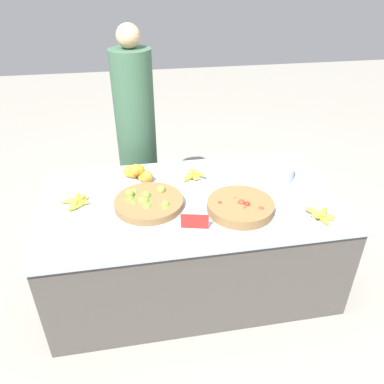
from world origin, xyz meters
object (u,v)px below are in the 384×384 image
lime_bowl (148,202)px  vendor_person (137,137)px  tomato_basket (240,206)px  price_sign (195,221)px  metal_bowl (271,170)px

lime_bowl → vendor_person: 0.90m
tomato_basket → price_sign: (-0.30, -0.12, 0.02)m
tomato_basket → metal_bowl: bearing=48.6°
lime_bowl → tomato_basket: lime_bowl is taller
metal_bowl → vendor_person: vendor_person is taller
lime_bowl → metal_bowl: (0.86, 0.22, 0.02)m
lime_bowl → vendor_person: size_ratio=0.27×
metal_bowl → price_sign: (-0.62, -0.49, 0.00)m
tomato_basket → vendor_person: bearing=118.0°
lime_bowl → vendor_person: (-0.02, 0.90, 0.04)m
metal_bowl → tomato_basket: bearing=-131.4°
lime_bowl → price_sign: (0.24, -0.27, 0.02)m
lime_bowl → vendor_person: bearing=91.5°
lime_bowl → metal_bowl: 0.88m
tomato_basket → vendor_person: 1.18m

